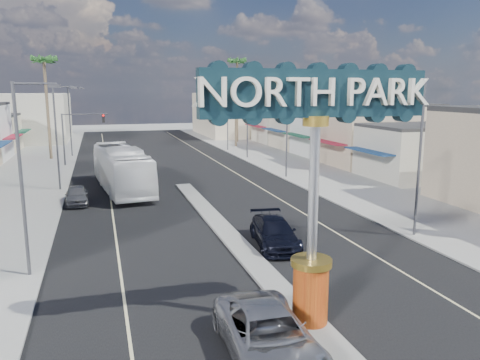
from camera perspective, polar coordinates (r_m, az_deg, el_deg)
ground at (r=44.09m, az=-7.20°, el=-0.44°), size 160.00×160.00×0.00m
road at (r=44.09m, az=-7.20°, el=-0.43°), size 20.00×120.00×0.01m
median_island at (r=28.88m, az=-1.77°, el=-6.29°), size 1.30×30.00×0.16m
sidewalk_left at (r=44.03m, az=-25.47°, el=-1.37°), size 8.00×120.00×0.12m
sidewalk_right at (r=48.36m, az=9.36°, el=0.58°), size 8.00×120.00×0.12m
storefront_row_right at (r=64.02m, az=12.39°, el=5.64°), size 12.00×42.00×6.00m
backdrop_far_left at (r=89.01m, az=-26.65°, el=6.81°), size 20.00×20.00×8.00m
backdrop_far_right at (r=92.48m, az=1.54°, el=8.06°), size 20.00×20.00×8.00m
gateway_sign at (r=16.50m, az=9.07°, el=1.37°), size 8.20×1.50×9.15m
traffic_signal_left at (r=56.84m, az=-18.97°, el=5.95°), size 5.09×0.45×6.00m
traffic_signal_right at (r=59.11m, az=-0.78°, el=6.71°), size 5.09×0.45×6.00m
streetlight_l_near at (r=23.15m, az=-24.80°, el=1.07°), size 2.03×0.22×9.00m
streetlight_l_mid at (r=42.92m, az=-21.29°, el=5.43°), size 2.03×0.22×9.00m
streetlight_l_far at (r=64.82m, az=-19.90°, el=7.14°), size 2.03×0.22×9.00m
streetlight_r_near at (r=28.89m, az=20.83°, el=3.14°), size 2.03×0.22×9.00m
streetlight_r_mid at (r=46.26m, az=5.56°, el=6.47°), size 2.03×0.22×9.00m
streetlight_r_far at (r=67.09m, az=-1.66°, el=7.89°), size 2.03×0.22×9.00m
palm_left_far at (r=62.98m, az=-22.77°, el=12.72°), size 2.60×2.60×13.10m
palm_right_mid at (r=71.57m, az=-0.52°, el=12.51°), size 2.60×2.60×12.10m
palm_right_far at (r=77.95m, az=-0.35°, el=13.70°), size 2.60×2.60×14.10m
suv_left at (r=15.94m, az=3.48°, el=-18.44°), size 2.93×5.96×1.63m
suv_right at (r=26.42m, az=4.23°, el=-6.40°), size 2.86×5.56×1.54m
car_parked_left at (r=37.93m, az=-19.28°, el=-1.76°), size 1.79×4.15×1.40m
city_bus at (r=41.83m, az=-14.23°, el=1.33°), size 4.68×13.87×3.79m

